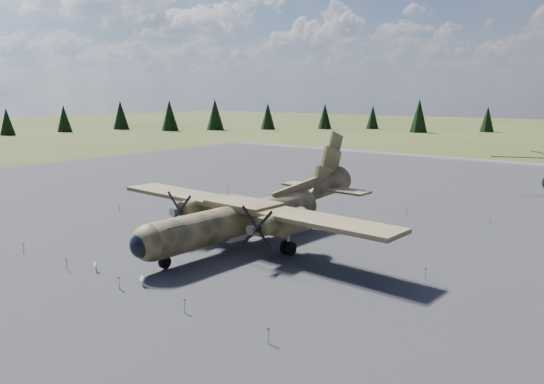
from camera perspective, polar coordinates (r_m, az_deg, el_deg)
The scene contains 7 objects.
ground at distance 45.26m, azimuth -3.64°, elevation -5.02°, with size 500.00×500.00×0.00m, color brown.
apron at distance 52.90m, azimuth 3.59°, elevation -2.74°, with size 120.00×120.00×0.04m, color slate.
transport_plane at distance 43.26m, azimuth -2.18°, elevation -2.15°, with size 27.74×25.18×9.14m.
info_placard_left at distance 38.89m, azimuth -18.46°, elevation -7.49°, with size 0.46×0.29×0.67m.
info_placard_right at distance 35.21m, azimuth -13.79°, elevation -9.13°, with size 0.46×0.30×0.68m.
barrier_fence at distance 45.37m, azimuth -4.14°, elevation -4.33°, with size 33.12×29.62×0.85m.
treeline at distance 45.56m, azimuth 2.21°, elevation 1.38°, with size 297.83×293.78×10.98m.
Camera 1 is at (29.10, -32.48, 12.11)m, focal length 35.00 mm.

